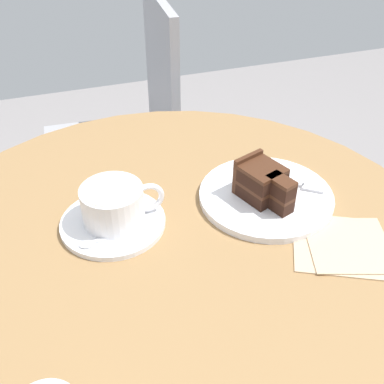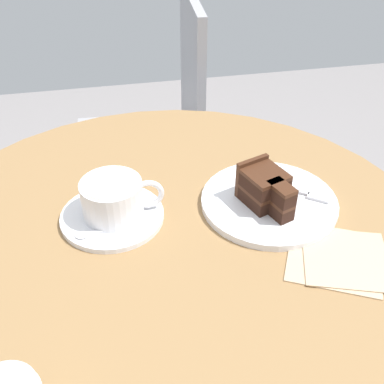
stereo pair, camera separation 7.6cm
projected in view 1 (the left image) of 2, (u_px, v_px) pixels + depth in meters
The scene contains 9 objects.
cafe_table at pixel (177, 295), 0.79m from camera, with size 0.87×0.87×0.73m.
saucer at pixel (113, 223), 0.76m from camera, with size 0.17×0.17×0.01m.
coffee_cup at pixel (114, 204), 0.74m from camera, with size 0.13×0.10×0.06m.
teaspoon at pixel (105, 239), 0.72m from camera, with size 0.11×0.02×0.00m.
cake_plate at pixel (266, 196), 0.81m from camera, with size 0.23×0.23×0.01m.
cake_slice at pixel (263, 183), 0.78m from camera, with size 0.08×0.11×0.06m.
fork at pixel (291, 183), 0.83m from camera, with size 0.13×0.10×0.00m.
napkin at pixel (343, 244), 0.72m from camera, with size 0.18×0.18×0.00m.
cafe_chair at pixel (135, 123), 1.45m from camera, with size 0.40×0.40×0.88m.
Camera 1 is at (-0.14, -0.51, 1.23)m, focal length 45.00 mm.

